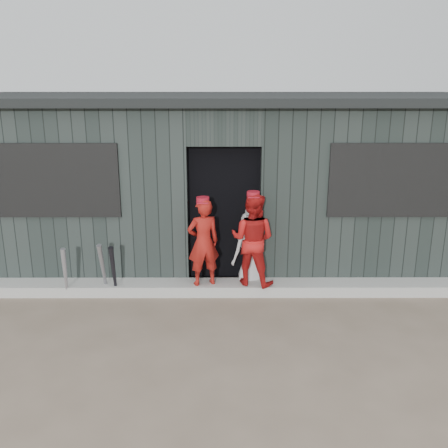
{
  "coord_description": "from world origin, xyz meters",
  "views": [
    {
      "loc": [
        -0.01,
        -4.56,
        2.86
      ],
      "look_at": [
        0.0,
        1.8,
        1.0
      ],
      "focal_mm": 40.0,
      "sensor_mm": 36.0,
      "label": 1
    }
  ],
  "objects_px": {
    "player_red_right": "(252,239)",
    "player_grey_back": "(251,250)",
    "dugout": "(224,178)",
    "bat_left": "(65,273)",
    "bat_right": "(114,272)",
    "player_red_left": "(203,242)",
    "bat_mid": "(103,269)"
  },
  "relations": [
    {
      "from": "player_red_right",
      "to": "player_grey_back",
      "type": "bearing_deg",
      "value": -66.48
    },
    {
      "from": "dugout",
      "to": "bat_left",
      "type": "bearing_deg",
      "value": -138.26
    },
    {
      "from": "bat_right",
      "to": "bat_left",
      "type": "bearing_deg",
      "value": -175.56
    },
    {
      "from": "bat_right",
      "to": "dugout",
      "type": "bearing_deg",
      "value": 51.17
    },
    {
      "from": "bat_right",
      "to": "player_red_left",
      "type": "relative_size",
      "value": 0.63
    },
    {
      "from": "player_red_left",
      "to": "player_grey_back",
      "type": "bearing_deg",
      "value": -176.1
    },
    {
      "from": "player_grey_back",
      "to": "bat_mid",
      "type": "bearing_deg",
      "value": -18.84
    },
    {
      "from": "bat_left",
      "to": "player_red_left",
      "type": "bearing_deg",
      "value": 5.02
    },
    {
      "from": "dugout",
      "to": "bat_right",
      "type": "bearing_deg",
      "value": -128.83
    },
    {
      "from": "player_grey_back",
      "to": "bat_right",
      "type": "bearing_deg",
      "value": -17.08
    },
    {
      "from": "player_red_right",
      "to": "dugout",
      "type": "distance_m",
      "value": 1.81
    },
    {
      "from": "bat_mid",
      "to": "dugout",
      "type": "distance_m",
      "value": 2.59
    },
    {
      "from": "player_grey_back",
      "to": "dugout",
      "type": "relative_size",
      "value": 0.13
    },
    {
      "from": "bat_left",
      "to": "player_grey_back",
      "type": "relative_size",
      "value": 0.67
    },
    {
      "from": "bat_mid",
      "to": "bat_right",
      "type": "xyz_separation_m",
      "value": [
        0.15,
        -0.03,
        -0.02
      ]
    },
    {
      "from": "bat_right",
      "to": "player_red_right",
      "type": "distance_m",
      "value": 1.91
    },
    {
      "from": "player_red_right",
      "to": "bat_right",
      "type": "bearing_deg",
      "value": 25.85
    },
    {
      "from": "dugout",
      "to": "player_grey_back",
      "type": "bearing_deg",
      "value": -75.61
    },
    {
      "from": "player_red_right",
      "to": "player_grey_back",
      "type": "relative_size",
      "value": 1.15
    },
    {
      "from": "bat_mid",
      "to": "player_red_left",
      "type": "distance_m",
      "value": 1.4
    },
    {
      "from": "bat_right",
      "to": "player_red_left",
      "type": "height_order",
      "value": "player_red_left"
    },
    {
      "from": "bat_left",
      "to": "player_red_right",
      "type": "height_order",
      "value": "player_red_right"
    },
    {
      "from": "bat_left",
      "to": "player_red_left",
      "type": "relative_size",
      "value": 0.62
    },
    {
      "from": "bat_left",
      "to": "dugout",
      "type": "bearing_deg",
      "value": 41.74
    },
    {
      "from": "bat_right",
      "to": "player_grey_back",
      "type": "xyz_separation_m",
      "value": [
        1.85,
        0.37,
        0.17
      ]
    },
    {
      "from": "bat_right",
      "to": "player_red_right",
      "type": "relative_size",
      "value": 0.59
    },
    {
      "from": "player_red_right",
      "to": "player_grey_back",
      "type": "distance_m",
      "value": 0.33
    },
    {
      "from": "player_red_left",
      "to": "dugout",
      "type": "height_order",
      "value": "dugout"
    },
    {
      "from": "player_grey_back",
      "to": "dugout",
      "type": "xyz_separation_m",
      "value": [
        -0.38,
        1.46,
        0.74
      ]
    },
    {
      "from": "bat_right",
      "to": "player_red_right",
      "type": "height_order",
      "value": "player_red_right"
    },
    {
      "from": "player_red_right",
      "to": "dugout",
      "type": "relative_size",
      "value": 0.15
    },
    {
      "from": "dugout",
      "to": "player_red_left",
      "type": "bearing_deg",
      "value": -99.14
    }
  ]
}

